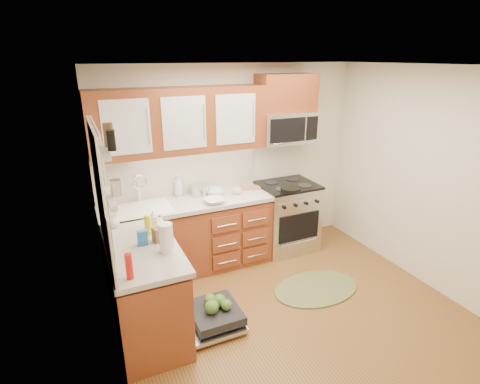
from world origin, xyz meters
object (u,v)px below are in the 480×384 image
sink (145,219)px  cup (237,191)px  paper_towel_roll (166,238)px  bowl_b (215,192)px  microwave (286,127)px  cutting_board (251,188)px  dishwasher (211,317)px  skillet (290,189)px  rug (316,288)px  bowl_a (214,201)px  range (286,216)px  upper_cabinets (180,121)px  stock_pot (199,190)px

sink → cup: (1.17, 0.01, 0.17)m
paper_towel_roll → bowl_b: bearing=52.4°
microwave → cutting_board: 0.91m
dishwasher → sink: bearing=109.2°
dishwasher → cutting_board: bearing=50.2°
skillet → rug: bearing=-96.1°
cup → skillet: bearing=-21.0°
paper_towel_roll → cup: size_ratio=2.48×
microwave → dishwasher: 2.55m
cutting_board → paper_towel_roll: (-1.43, -1.22, 0.13)m
paper_towel_roll → bowl_a: (0.80, 0.92, -0.11)m
range → skillet: bearing=-114.8°
bowl_a → bowl_b: bowl_b is taller
upper_cabinets → cup: size_ratio=18.57×
upper_cabinets → cup: 1.12m
upper_cabinets → skillet: bearing=-17.0°
bowl_a → microwave: bearing=14.9°
rug → bowl_b: size_ratio=4.24×
range → skillet: skillet is taller
paper_towel_roll → cup: (1.17, 1.10, -0.09)m
dishwasher → cutting_board: size_ratio=2.64×
range → paper_towel_roll: paper_towel_roll is taller
sink → skillet: size_ratio=2.43×
paper_towel_roll → cutting_board: bearing=40.6°
rug → bowl_b: (-0.83, 1.12, 0.95)m
sink → rug: bearing=-31.0°
microwave → cup: 1.06m
microwave → skillet: 0.82m
sink → cutting_board: (1.43, 0.13, 0.13)m
microwave → skillet: bearing=-107.4°
skillet → bowl_b: bearing=160.7°
range → rug: bearing=-100.8°
cutting_board → paper_towel_roll: bearing=-139.4°
cutting_board → cup: cup is taller
upper_cabinets → rug: (1.20, -1.19, -1.86)m
bowl_b → microwave: bearing=2.8°
rug → stock_pot: (-1.00, 1.22, 0.98)m
dishwasher → paper_towel_roll: bearing=176.2°
bowl_b → rug: bearing=-53.5°
paper_towel_roll → skillet: bearing=25.2°
rug → bowl_a: 1.58m
range → dishwasher: 1.95m
skillet → cup: 0.69m
range → cup: (-0.76, -0.00, 0.49)m
stock_pot → dishwasher: bearing=-104.6°
upper_cabinets → bowl_b: size_ratio=8.27×
stock_pot → bowl_a: size_ratio=0.86×
bowl_b → cutting_board: bearing=5.5°
upper_cabinets → skillet: 1.62m
bowl_a → bowl_b: 0.27m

